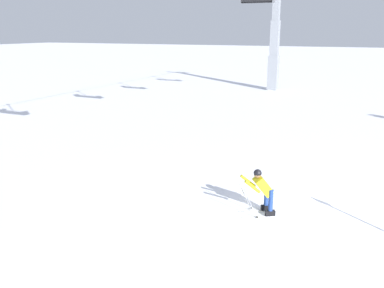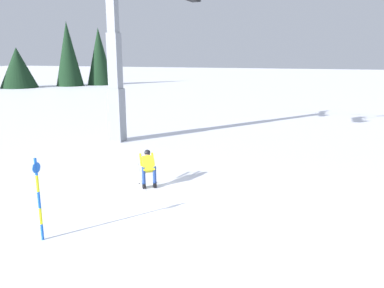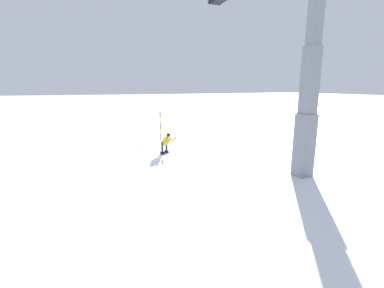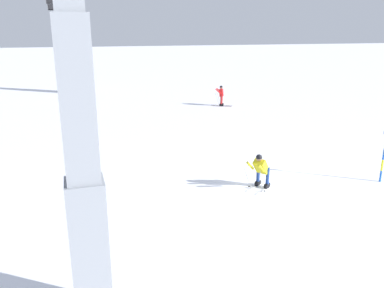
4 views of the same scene
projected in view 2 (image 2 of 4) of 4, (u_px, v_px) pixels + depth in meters
The scene contains 4 objects.
ground_plane at pixel (146, 198), 13.00m from camera, with size 260.00×260.00×0.00m, color white.
skier_carving_main at pixel (148, 166), 14.04m from camera, with size 1.40×1.71×1.51m.
lift_tower_near at pixel (115, 70), 20.75m from camera, with size 0.72×3.02×9.50m.
trail_marker_pole at pixel (39, 197), 9.82m from camera, with size 0.07×0.28×2.26m.
Camera 2 is at (5.55, -11.00, 4.81)m, focal length 35.42 mm.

